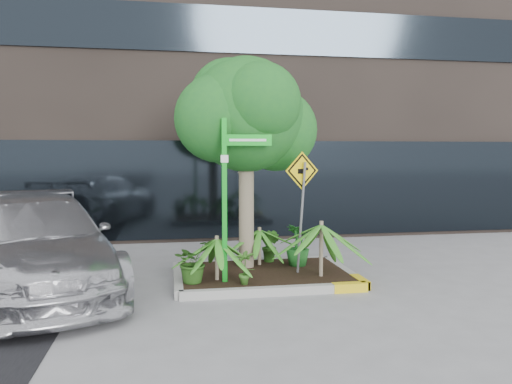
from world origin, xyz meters
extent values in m
plane|color=gray|center=(0.00, 0.00, 0.00)|extent=(80.00, 80.00, 0.00)
cube|color=#2D2621|center=(0.50, 8.50, 7.50)|extent=(18.00, 8.00, 15.00)
cube|color=#9E9E99|center=(0.20, 1.40, 0.07)|extent=(3.20, 0.15, 0.15)
cube|color=#9E9E99|center=(0.20, -0.80, 0.07)|extent=(3.20, 0.15, 0.15)
cube|color=#9E9E99|center=(-1.40, 0.30, 0.07)|extent=(0.15, 2.20, 0.15)
cube|color=#9E9E99|center=(1.80, 0.30, 0.07)|extent=(0.15, 2.20, 0.15)
cube|color=yellow|center=(1.50, -0.80, 0.07)|extent=(0.60, 0.17, 0.15)
cube|color=black|center=(0.20, 0.30, 0.12)|extent=(3.05, 2.05, 0.06)
cylinder|color=gray|center=(-0.06, 0.75, 1.37)|extent=(0.29, 0.29, 2.75)
cylinder|color=gray|center=(0.03, 0.75, 2.38)|extent=(0.52, 0.15, 0.89)
sphere|color=#1B6122|center=(-0.06, 0.75, 3.11)|extent=(2.20, 2.20, 2.20)
sphere|color=#1B6122|center=(0.58, 1.02, 2.84)|extent=(1.65, 1.65, 1.65)
sphere|color=#1B6122|center=(-0.61, 0.56, 3.02)|extent=(1.65, 1.65, 1.65)
sphere|color=#1B6122|center=(0.13, 0.20, 3.30)|extent=(1.46, 1.46, 1.46)
sphere|color=#1B6122|center=(-0.33, 1.20, 3.48)|extent=(1.56, 1.56, 1.56)
cylinder|color=gray|center=(1.16, -0.22, 0.65)|extent=(0.07, 0.07, 1.01)
cylinder|color=gray|center=(-0.72, -0.16, 0.54)|extent=(0.07, 0.07, 0.78)
cylinder|color=gray|center=(0.23, 0.88, 0.53)|extent=(0.07, 0.07, 0.76)
imported|color=silver|center=(-3.80, 0.29, 0.81)|extent=(3.91, 6.02, 1.62)
imported|color=#245016|center=(-1.15, -0.26, 0.52)|extent=(0.93, 0.93, 0.73)
imported|color=#1D6320|center=(0.96, 0.67, 0.56)|extent=(0.65, 0.65, 0.83)
imported|color=#366C21|center=(-0.28, -0.55, 0.45)|extent=(0.35, 0.35, 0.61)
imported|color=#2B621C|center=(0.50, 1.08, 0.49)|extent=(0.52, 0.52, 0.67)
cube|color=#0D9219|center=(-0.60, -0.30, 1.49)|extent=(0.09, 0.09, 2.97)
cube|color=#0D9219|center=(-0.20, -0.32, 2.60)|extent=(0.83, 0.07, 0.19)
cube|color=#0D9219|center=(-0.58, 0.10, 2.81)|extent=(0.07, 0.83, 0.19)
cube|color=white|center=(-0.20, -0.34, 2.60)|extent=(0.64, 0.04, 0.04)
cube|color=white|center=(-0.59, 0.10, 2.81)|extent=(0.04, 0.64, 0.04)
cube|color=white|center=(-0.60, -0.35, 2.28)|extent=(0.13, 0.01, 0.13)
cylinder|color=slate|center=(0.85, -0.01, 1.19)|extent=(0.13, 0.28, 2.07)
cube|color=yellow|center=(0.85, -0.03, 2.06)|extent=(0.67, 0.23, 0.69)
cube|color=black|center=(0.85, -0.04, 2.06)|extent=(0.59, 0.19, 0.62)
cube|color=yellow|center=(0.85, -0.05, 2.06)|extent=(0.50, 0.16, 0.52)
cube|color=black|center=(0.83, -0.05, 2.05)|extent=(0.16, 0.05, 0.09)
camera|label=1|loc=(-1.53, -8.79, 2.39)|focal=35.00mm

